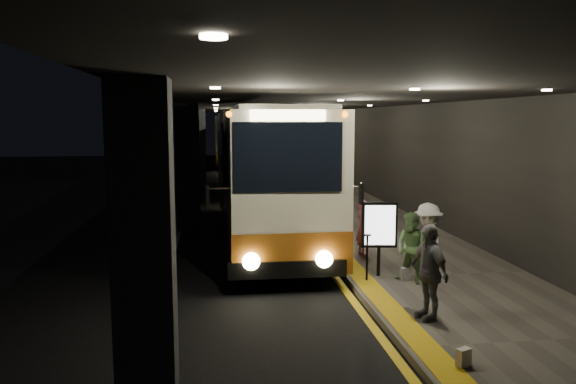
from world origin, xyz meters
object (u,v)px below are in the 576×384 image
coach_main (263,178)px  info_sign (379,226)px  stanchion_post (367,258)px  bag_polka (406,274)px  coach_third (235,141)px  passenger_waiting_grey (429,272)px  passenger_boarding (363,228)px  passenger_waiting_white (428,243)px  passenger_waiting_green (412,248)px  coach_second (246,156)px  bag_plain (464,357)px

coach_main → info_sign: size_ratio=7.37×
coach_main → stanchion_post: size_ratio=12.20×
coach_main → bag_polka: size_ratio=43.02×
coach_third → passenger_waiting_grey: size_ratio=7.25×
passenger_boarding → bag_polka: (0.36, -2.49, -0.62)m
passenger_waiting_grey → info_sign: (-0.08, 2.92, 0.30)m
passenger_waiting_white → info_sign: 1.17m
coach_third → info_sign: (2.19, -35.64, -0.61)m
passenger_waiting_green → stanchion_post: bearing=-144.5°
passenger_waiting_green → passenger_waiting_white: bearing=63.7°
coach_second → passenger_waiting_white: size_ratio=6.60×
passenger_boarding → passenger_waiting_grey: (-0.06, -4.96, 0.13)m
coach_second → coach_third: coach_third is taller
bag_polka → coach_third: bearing=94.3°
coach_second → passenger_boarding: 16.87m
bag_polka → info_sign: info_sign is taller
passenger_waiting_white → info_sign: size_ratio=1.02×
coach_second → stanchion_post: (1.78, -19.08, -1.11)m
coach_main → passenger_waiting_white: 7.08m
passenger_waiting_grey → bag_plain: bearing=-20.2°
bag_polka → bag_plain: (-0.64, -4.50, -0.01)m
coach_second → passenger_boarding: bearing=-84.7°
coach_third → stanchion_post: (1.81, -36.00, -1.27)m
passenger_waiting_green → stanchion_post: size_ratio=1.51×
stanchion_post → passenger_boarding: bearing=77.4°
coach_third → stanchion_post: size_ratio=12.18×
info_sign → bag_plain: bearing=-84.2°
passenger_waiting_white → passenger_waiting_grey: passenger_waiting_white is taller
passenger_waiting_green → passenger_waiting_grey: 2.31m
coach_main → passenger_boarding: bearing=-57.2°
passenger_waiting_grey → passenger_boarding: bearing=165.1°
coach_third → info_sign: coach_third is taller
passenger_waiting_grey → bag_polka: (0.43, 2.47, -0.75)m
coach_third → passenger_boarding: bearing=-83.0°
coach_third → bag_polka: coach_third is taller
coach_third → info_sign: 35.72m
coach_third → bag_plain: (2.06, -40.60, -1.67)m
coach_second → stanchion_post: size_ratio=11.18×
passenger_waiting_grey → bag_polka: 2.61m
passenger_waiting_white → bag_plain: 4.56m
passenger_waiting_white → stanchion_post: 1.42m
coach_third → passenger_boarding: coach_third is taller
coach_third → coach_main: bearing=-87.1°
coach_second → bag_polka: 19.42m
bag_plain → stanchion_post: (-0.26, 4.59, 0.40)m
bag_plain → coach_main: bearing=101.5°
passenger_boarding → bag_polka: passenger_boarding is taller
coach_main → coach_second: 13.08m
coach_second → stanchion_post: bearing=-87.3°
bag_plain → info_sign: info_sign is taller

